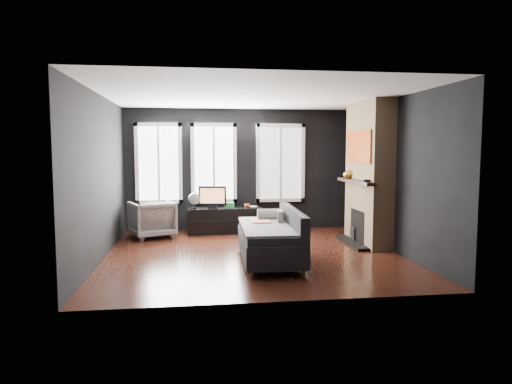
{
  "coord_description": "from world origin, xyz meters",
  "views": [
    {
      "loc": [
        -0.98,
        -7.68,
        1.8
      ],
      "look_at": [
        0.1,
        0.3,
        1.05
      ],
      "focal_mm": 32.0,
      "sensor_mm": 36.0,
      "label": 1
    }
  ],
  "objects": [
    {
      "name": "mug",
      "position": [
        0.14,
        2.05,
        0.6
      ],
      "size": [
        0.14,
        0.13,
        0.11
      ],
      "primitive_type": "imported",
      "rotation": [
        0.0,
        0.0,
        0.39
      ],
      "color": "#D64426",
      "rests_on": "media_console"
    },
    {
      "name": "sofa",
      "position": [
        0.2,
        -0.57,
        0.43
      ],
      "size": [
        1.07,
        2.03,
        0.86
      ],
      "primitive_type": null,
      "rotation": [
        0.0,
        0.0,
        -0.04
      ],
      "color": "#242427",
      "rests_on": "floor"
    },
    {
      "name": "desk_fan",
      "position": [
        -0.99,
        2.07,
        0.72
      ],
      "size": [
        0.29,
        0.29,
        0.34
      ],
      "primitive_type": null,
      "rotation": [
        0.0,
        0.0,
        0.22
      ],
      "color": "#9F9F9F",
      "rests_on": "media_console"
    },
    {
      "name": "mantel_vase",
      "position": [
        2.05,
        1.05,
        1.33
      ],
      "size": [
        0.2,
        0.21,
        0.19
      ],
      "primitive_type": "imported",
      "rotation": [
        0.0,
        0.0,
        -0.06
      ],
      "color": "#EAB748",
      "rests_on": "fireplace"
    },
    {
      "name": "wall_back",
      "position": [
        0.0,
        2.5,
        1.35
      ],
      "size": [
        5.0,
        0.02,
        2.7
      ],
      "primitive_type": "cube",
      "color": "black",
      "rests_on": "ground"
    },
    {
      "name": "storage_box",
      "position": [
        -0.24,
        2.09,
        0.6
      ],
      "size": [
        0.23,
        0.17,
        0.11
      ],
      "primitive_type": "cube",
      "rotation": [
        0.0,
        0.0,
        -0.2
      ],
      "color": "#347F42",
      "rests_on": "media_console"
    },
    {
      "name": "windows",
      "position": [
        -0.45,
        2.46,
        2.38
      ],
      "size": [
        4.0,
        0.16,
        1.76
      ],
      "primitive_type": null,
      "color": "white",
      "rests_on": "wall_back"
    },
    {
      "name": "floor",
      "position": [
        0.0,
        0.0,
        0.0
      ],
      "size": [
        5.0,
        5.0,
        0.0
      ],
      "primitive_type": "plane",
      "color": "black",
      "rests_on": "ground"
    },
    {
      "name": "monitor",
      "position": [
        -0.6,
        2.09,
        0.82
      ],
      "size": [
        0.62,
        0.23,
        0.54
      ],
      "primitive_type": null,
      "rotation": [
        0.0,
        0.0,
        -0.17
      ],
      "color": "black",
      "rests_on": "media_console"
    },
    {
      "name": "armchair",
      "position": [
        -1.85,
        1.78,
        0.42
      ],
      "size": [
        1.04,
        1.01,
        0.83
      ],
      "primitive_type": "imported",
      "rotation": [
        0.0,
        0.0,
        -2.76
      ],
      "color": "white",
      "rests_on": "floor"
    },
    {
      "name": "book",
      "position": [
        0.21,
        2.18,
        0.66
      ],
      "size": [
        0.16,
        0.07,
        0.22
      ],
      "primitive_type": "imported",
      "rotation": [
        0.0,
        0.0,
        0.35
      ],
      "color": "tan",
      "rests_on": "media_console"
    },
    {
      "name": "media_console",
      "position": [
        -0.35,
        2.1,
        0.27
      ],
      "size": [
        1.62,
        0.6,
        0.55
      ],
      "primitive_type": null,
      "rotation": [
        0.0,
        0.0,
        0.07
      ],
      "color": "black",
      "rests_on": "floor"
    },
    {
      "name": "mantel_clock",
      "position": [
        2.05,
        0.05,
        1.25
      ],
      "size": [
        0.13,
        0.13,
        0.04
      ],
      "primitive_type": "cylinder",
      "rotation": [
        0.0,
        0.0,
        -0.06
      ],
      "color": "black",
      "rests_on": "fireplace"
    },
    {
      "name": "stripe_pillow",
      "position": [
        0.43,
        -0.23,
        0.62
      ],
      "size": [
        0.13,
        0.34,
        0.33
      ],
      "primitive_type": "cube",
      "rotation": [
        0.0,
        0.0,
        -0.16
      ],
      "color": "gray",
      "rests_on": "sofa"
    },
    {
      "name": "wall_right",
      "position": [
        2.5,
        0.0,
        1.35
      ],
      "size": [
        0.02,
        5.0,
        2.7
      ],
      "primitive_type": "cube",
      "color": "black",
      "rests_on": "ground"
    },
    {
      "name": "fireplace",
      "position": [
        2.3,
        0.6,
        1.35
      ],
      "size": [
        0.7,
        1.62,
        2.7
      ],
      "primitive_type": null,
      "color": "#93724C",
      "rests_on": "floor"
    },
    {
      "name": "ceiling",
      "position": [
        0.0,
        0.0,
        2.7
      ],
      "size": [
        5.0,
        5.0,
        0.0
      ],
      "primitive_type": "plane",
      "color": "white",
      "rests_on": "ground"
    },
    {
      "name": "wall_left",
      "position": [
        -2.5,
        0.0,
        1.35
      ],
      "size": [
        0.02,
        5.0,
        2.7
      ],
      "primitive_type": "cube",
      "color": "black",
      "rests_on": "ground"
    }
  ]
}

